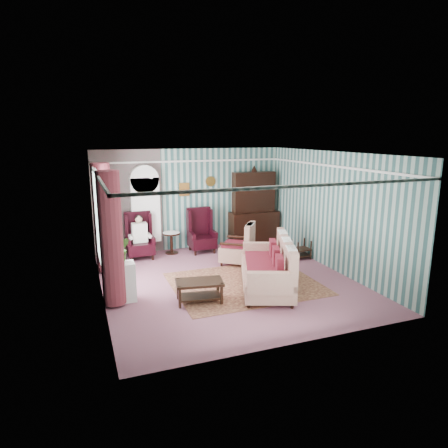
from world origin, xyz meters
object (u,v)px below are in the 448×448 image
object	(u,v)px
wingback_left	(140,236)
coffee_table	(199,291)
wingback_right	(202,231)
seated_woman	(140,237)
bookcase	(146,215)
plant_stand	(121,282)
dresser_hutch	(254,206)
floral_armchair	(237,244)
nest_table	(301,249)
sofa	(266,269)
round_side_table	(172,243)

from	to	relation	value
wingback_left	coffee_table	size ratio (longest dim) A/B	1.33
coffee_table	wingback_right	bearing A→B (deg)	71.79
seated_woman	wingback_right	bearing A→B (deg)	0.00
bookcase	plant_stand	bearing A→B (deg)	-108.49
dresser_hutch	wingback_right	bearing A→B (deg)	-171.23
wingback_right	coffee_table	world-z (taller)	wingback_right
plant_stand	seated_woman	bearing A→B (deg)	73.78
wingback_left	floral_armchair	size ratio (longest dim) A/B	1.18
wingback_left	seated_woman	xyz separation A→B (m)	(0.00, 0.00, -0.04)
dresser_hutch	coffee_table	world-z (taller)	dresser_hutch
wingback_right	nest_table	bearing A→B (deg)	-33.75
sofa	floral_armchair	xyz separation A→B (m)	(0.08, 1.86, 0.07)
seated_woman	floral_armchair	bearing A→B (deg)	-29.74
wingback_left	floral_armchair	xyz separation A→B (m)	(2.30, -1.31, -0.10)
plant_stand	sofa	size ratio (longest dim) A/B	0.35
dresser_hutch	floral_armchair	distance (m)	2.09
wingback_right	nest_table	xyz separation A→B (m)	(2.32, -1.55, -0.35)
sofa	wingback_right	bearing A→B (deg)	29.58
nest_table	coffee_table	size ratio (longest dim) A/B	0.58
bookcase	wingback_left	size ratio (longest dim) A/B	1.79
dresser_hutch	wingback_right	xyz separation A→B (m)	(-1.75, -0.27, -0.55)
seated_woman	nest_table	world-z (taller)	seated_woman
bookcase	floral_armchair	bearing A→B (deg)	-39.73
seated_woman	round_side_table	world-z (taller)	seated_woman
wingback_right	seated_woman	distance (m)	1.75
bookcase	nest_table	world-z (taller)	bookcase
plant_stand	bookcase	bearing A→B (deg)	71.51
nest_table	sofa	bearing A→B (deg)	-138.84
wingback_right	plant_stand	world-z (taller)	wingback_right
bookcase	round_side_table	bearing A→B (deg)	-20.27
wingback_left	nest_table	distance (m)	4.37
seated_woman	floral_armchair	distance (m)	2.65
dresser_hutch	round_side_table	distance (m)	2.75
nest_table	sofa	world-z (taller)	sofa
plant_stand	floral_armchair	bearing A→B (deg)	24.86
wingback_left	seated_woman	bearing A→B (deg)	0.00
dresser_hutch	wingback_right	size ratio (longest dim) A/B	1.89
dresser_hutch	seated_woman	world-z (taller)	dresser_hutch
sofa	floral_armchair	distance (m)	1.86
bookcase	plant_stand	size ratio (longest dim) A/B	2.80
bookcase	plant_stand	world-z (taller)	bookcase
bookcase	floral_armchair	distance (m)	2.73
round_side_table	coffee_table	bearing A→B (deg)	-94.04
wingback_left	wingback_right	bearing A→B (deg)	0.00
wingback_left	round_side_table	distance (m)	0.97
bookcase	nest_table	xyz separation A→B (m)	(3.82, -1.94, -0.85)
wingback_left	sofa	bearing A→B (deg)	-55.02
floral_armchair	plant_stand	bearing A→B (deg)	150.51
nest_table	wingback_right	bearing A→B (deg)	146.25
wingback_left	floral_armchair	distance (m)	2.65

